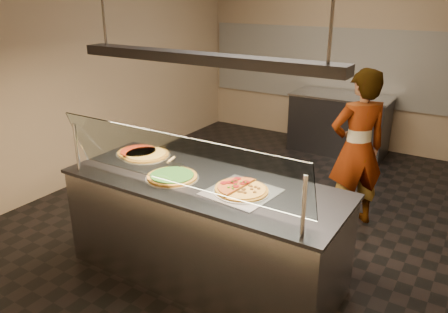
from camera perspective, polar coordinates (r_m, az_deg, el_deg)
The scene contains 16 objects.
ground at distance 5.19m, azimuth 4.53°, elevation -7.33°, with size 5.00×6.00×0.02m, color black.
wall_back at distance 7.45m, azimuth 16.04°, elevation 12.78°, with size 5.00×0.02×3.00m, color #988062.
wall_left at distance 6.22m, azimuth -16.37°, elevation 11.33°, with size 0.02×6.00×3.00m, color #988062.
tile_band at distance 7.45m, azimuth 15.81°, elevation 11.24°, with size 4.90×0.02×1.20m, color silver.
serving_counter at distance 3.89m, azimuth -2.66°, elevation -9.50°, with size 2.45×0.94×0.93m.
sneeze_guard at distance 3.31m, azimuth -6.25°, elevation -0.59°, with size 2.21×0.18×0.54m.
perforated_tray at distance 3.48m, azimuth 2.31°, elevation -4.59°, with size 0.56×0.56×0.01m.
half_pizza_pepperoni at distance 3.52m, azimuth 0.89°, elevation -3.79°, with size 0.25×0.44×0.05m.
half_pizza_sausage at distance 3.43m, azimuth 3.79°, elevation -4.65°, with size 0.25×0.44×0.04m.
pizza_spinach at distance 3.76m, azimuth -6.77°, elevation -2.58°, with size 0.46×0.46×0.03m.
pizza_cheese at distance 4.30m, azimuth -10.11°, elevation 0.27°, with size 0.47×0.47×0.03m.
pizza_tomato at distance 4.39m, azimuth -11.09°, elevation 0.62°, with size 0.43×0.43×0.03m.
pizza_spatula at distance 4.04m, azimuth -6.69°, elevation -0.66°, with size 0.22×0.23×0.02m.
prep_table at distance 7.20m, azimuth 14.81°, elevation 4.21°, with size 1.51×0.74×0.93m.
worker at distance 4.84m, azimuth 17.00°, elevation 0.93°, with size 0.63×0.41×1.72m, color #433E47.
heat_lamp_housing at distance 3.40m, azimuth -3.08°, elevation 12.69°, with size 2.30×0.18×0.08m, color #323237.
Camera 1 is at (2.09, -4.09, 2.42)m, focal length 35.00 mm.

